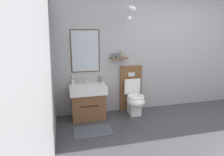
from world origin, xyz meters
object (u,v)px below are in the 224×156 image
at_px(toothbrush_cup, 73,81).
at_px(vanity_sink_left, 88,101).
at_px(soap_dispenser, 100,79).
at_px(toilet, 133,96).

bearing_deg(toothbrush_cup, vanity_sink_left, -31.57).
distance_m(toothbrush_cup, soap_dispenser, 0.57).
relative_size(vanity_sink_left, toothbrush_cup, 3.42).
xyz_separation_m(toilet, toothbrush_cup, (-1.25, 0.16, 0.36)).
xyz_separation_m(vanity_sink_left, soap_dispenser, (0.29, 0.18, 0.40)).
xyz_separation_m(toilet, soap_dispenser, (-0.68, 0.17, 0.38)).
distance_m(toilet, soap_dispenser, 0.80).
height_order(vanity_sink_left, toilet, toilet).
distance_m(vanity_sink_left, toothbrush_cup, 0.50).
height_order(vanity_sink_left, toothbrush_cup, toothbrush_cup).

